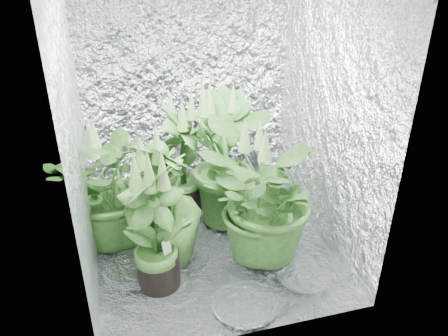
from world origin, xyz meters
TOP-DOWN VIEW (x-y plane):
  - ground at (0.00, 0.00)m, footprint 1.60×1.60m
  - walls at (0.00, 0.00)m, footprint 1.62×1.62m
  - plant_a at (-0.64, 0.26)m, footprint 0.99×0.99m
  - plant_b at (-0.10, 0.53)m, footprint 0.65×0.65m
  - plant_c at (0.14, 0.33)m, footprint 0.63×0.63m
  - plant_d at (-0.34, -0.04)m, footprint 0.71×0.71m
  - plant_e at (0.29, -0.20)m, footprint 0.97×0.97m
  - plant_f at (-0.42, -0.27)m, footprint 0.65×0.65m
  - circulation_fan at (0.58, 0.63)m, footprint 0.18×0.35m
  - plant_label at (-0.36, -0.29)m, footprint 0.06×0.05m

SIDE VIEW (x-z plane):
  - ground at x=0.00m, z-range 0.00..0.00m
  - circulation_fan at x=0.58m, z-range -0.03..0.37m
  - plant_label at x=-0.36m, z-range 0.25..0.35m
  - plant_f at x=-0.42m, z-range -0.04..0.91m
  - plant_a at x=-0.64m, z-range -0.02..0.92m
  - plant_b at x=-0.10m, z-range -0.04..0.95m
  - plant_d at x=-0.34m, z-range -0.04..0.96m
  - plant_e at x=0.29m, z-range -0.02..0.99m
  - plant_c at x=0.14m, z-range -0.04..1.05m
  - walls at x=0.00m, z-range 0.00..2.00m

